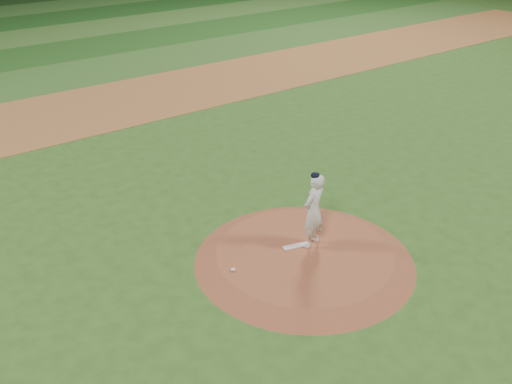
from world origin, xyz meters
The scene contains 8 objects.
ground centered at (0.00, 0.00, 0.00)m, with size 120.00×120.00×0.00m, color #325D1E.
infield_dirt_band centered at (0.00, 14.00, 0.01)m, with size 70.00×6.00×0.02m, color #A06131.
outfield_stripe_0 centered at (0.00, 19.50, 0.01)m, with size 70.00×5.00×0.02m, color #356424.
outfield_stripe_1 centered at (0.00, 24.50, 0.01)m, with size 70.00×5.00×0.02m, color #1F4F19.
pitchers_mound centered at (0.00, 0.00, 0.12)m, with size 5.50×5.50×0.25m, color #9A4C2F.
pitching_rubber centered at (-0.01, 0.31, 0.27)m, with size 0.69×0.17×0.03m, color beige.
rosin_bag centered at (-1.87, 0.42, 0.28)m, with size 0.12×0.12×0.06m, color white.
pitcher_on_mound centered at (0.37, 0.15, 1.25)m, with size 0.82×0.65×2.03m.
Camera 1 is at (-8.10, -8.73, 8.17)m, focal length 40.00 mm.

